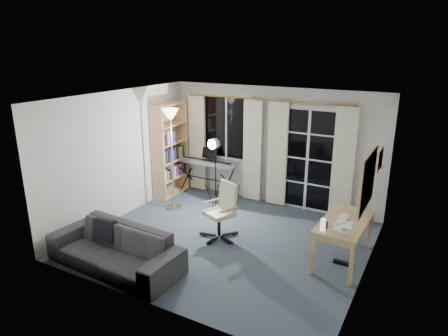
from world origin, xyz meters
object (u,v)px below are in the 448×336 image
(bookshelf, at_px, (168,152))
(office_chair, at_px, (224,206))
(monitor, at_px, (366,197))
(torchiere_lamp, at_px, (171,129))
(keyboard_piano, at_px, (207,163))
(studio_light, at_px, (214,153))
(mug, at_px, (344,232))
(sofa, at_px, (114,242))
(desk, at_px, (344,226))

(bookshelf, height_order, office_chair, bookshelf)
(bookshelf, relative_size, monitor, 4.17)
(torchiere_lamp, height_order, keyboard_piano, torchiere_lamp)
(studio_light, bearing_deg, keyboard_piano, 137.95)
(bookshelf, xyz_separation_m, office_chair, (2.04, -1.18, -0.39))
(studio_light, height_order, mug, studio_light)
(keyboard_piano, xyz_separation_m, office_chair, (1.30, -1.58, -0.17))
(keyboard_piano, relative_size, sofa, 0.63)
(torchiere_lamp, xyz_separation_m, sofa, (0.58, -2.27, -1.21))
(monitor, xyz_separation_m, sofa, (-3.09, -2.27, -0.52))
(keyboard_piano, bearing_deg, office_chair, -50.11)
(mug, bearing_deg, keyboard_piano, 150.25)
(torchiere_lamp, height_order, office_chair, torchiere_lamp)
(torchiere_lamp, relative_size, sofa, 0.95)
(studio_light, height_order, desk, studio_light)
(torchiere_lamp, distance_m, sofa, 2.64)
(keyboard_piano, relative_size, mug, 12.17)
(desk, height_order, sofa, sofa)
(sofa, bearing_deg, mug, 26.50)
(studio_light, bearing_deg, mug, -13.97)
(desk, distance_m, mug, 0.53)
(torchiere_lamp, bearing_deg, keyboard_piano, 77.99)
(torchiere_lamp, xyz_separation_m, keyboard_piano, (0.21, 0.98, -0.89))
(office_chair, distance_m, mug, 2.10)
(mug, bearing_deg, office_chair, 170.50)
(torchiere_lamp, distance_m, desk, 3.65)
(office_chair, bearing_deg, monitor, 37.95)
(studio_light, xyz_separation_m, monitor, (2.83, -0.20, -0.30))
(torchiere_lamp, xyz_separation_m, office_chair, (1.50, -0.60, -1.05))
(keyboard_piano, xyz_separation_m, desk, (3.27, -1.42, -0.15))
(torchiere_lamp, bearing_deg, bookshelf, 132.29)
(sofa, bearing_deg, keyboard_piano, 99.21)
(desk, xyz_separation_m, sofa, (-2.90, -1.82, -0.18))
(sofa, bearing_deg, monitor, 39.00)
(office_chair, relative_size, sofa, 0.46)
(mug, height_order, sofa, sofa)
(office_chair, relative_size, desk, 0.76)
(keyboard_piano, distance_m, office_chair, 2.05)
(office_chair, xyz_separation_m, desk, (1.97, 0.15, 0.02))
(torchiere_lamp, bearing_deg, office_chair, -21.77)
(torchiere_lamp, relative_size, studio_light, 1.32)
(desk, bearing_deg, sofa, -145.82)
(keyboard_piano, relative_size, studio_light, 0.88)
(monitor, bearing_deg, mug, -93.80)
(monitor, distance_m, mug, 0.98)
(studio_light, distance_m, mug, 3.01)
(torchiere_lamp, xyz_separation_m, mug, (3.57, -0.95, -0.90))
(bookshelf, bearing_deg, studio_light, -18.16)
(monitor, xyz_separation_m, mug, (-0.10, -0.95, -0.20))
(sofa, bearing_deg, torchiere_lamp, 106.99)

